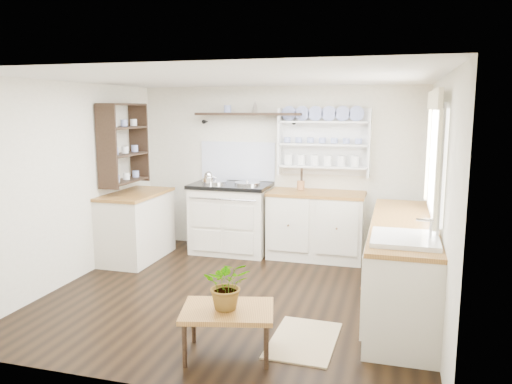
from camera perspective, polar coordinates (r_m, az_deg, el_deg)
floor at (r=5.53m, az=-2.18°, el=-11.66°), size 4.00×3.80×0.01m
wall_back at (r=7.04m, az=2.55°, el=2.61°), size 4.00×0.02×2.30m
wall_right at (r=4.99m, az=20.14°, el=-0.87°), size 0.02×3.80×2.30m
wall_left at (r=6.14m, az=-20.29°, el=1.00°), size 0.02×3.80×2.30m
ceiling at (r=5.17m, az=-2.34°, el=12.86°), size 4.00×3.80×0.01m
window at (r=5.08m, az=19.72°, el=4.06°), size 0.08×1.55×1.22m
aga_cooker at (r=7.00m, az=-2.86°, el=-2.89°), size 1.08×0.75×1.00m
back_cabinets at (r=6.76m, az=6.88°, el=-3.69°), size 1.27×0.63×0.90m
right_cabinets at (r=5.24m, az=16.32°, el=-7.97°), size 0.62×2.43×0.90m
belfast_sink at (r=4.42m, az=16.58°, el=-6.64°), size 0.55×0.60×0.45m
left_cabinets at (r=6.85m, az=-13.49°, el=-3.70°), size 0.62×1.13×0.90m
plate_rack at (r=6.85m, az=7.83°, el=5.75°), size 1.20×0.22×0.90m
high_shelf at (r=6.97m, az=-0.88°, el=8.81°), size 1.50×0.29×0.16m
left_shelving at (r=6.76m, az=-14.90°, el=5.42°), size 0.28×0.80×1.05m
kettle at (r=6.89m, az=-5.42°, el=1.46°), size 0.17×0.17×0.21m
utensil_crock at (r=6.78m, az=5.14°, el=0.76°), size 0.10×0.10×0.12m
center_table at (r=4.17m, az=-3.25°, el=-13.74°), size 0.84×0.68×0.40m
potted_plant at (r=4.08m, az=-3.28°, el=-10.49°), size 0.45×0.42×0.41m
floor_rug at (r=4.55m, az=5.48°, el=-16.49°), size 0.58×0.87×0.02m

